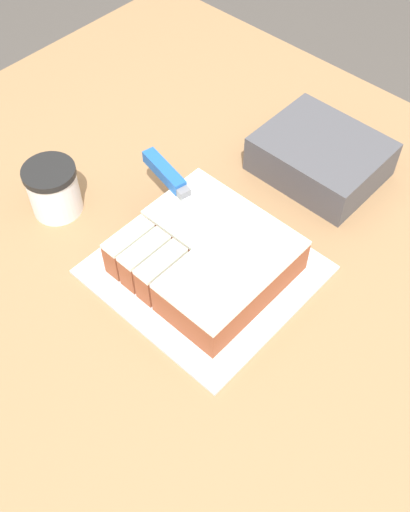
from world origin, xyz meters
TOP-DOWN VIEW (x-y plane):
  - ground_plane at (0.00, 0.00)m, footprint 8.00×8.00m
  - countertop at (0.00, 0.00)m, footprint 1.40×1.10m
  - cake_board at (-0.01, -0.05)m, footprint 0.32×0.30m
  - cake at (-0.00, -0.05)m, footprint 0.24×0.22m
  - knife at (-0.13, 0.00)m, footprint 0.28×0.08m
  - coffee_cup at (-0.29, -0.13)m, footprint 0.09×0.09m
  - storage_box at (-0.01, 0.26)m, footprint 0.21×0.18m

SIDE VIEW (x-z plane):
  - ground_plane at x=0.00m, z-range 0.00..0.00m
  - countertop at x=0.00m, z-range 0.00..0.95m
  - cake_board at x=-0.01m, z-range 0.95..0.95m
  - storage_box at x=-0.01m, z-range 0.95..1.02m
  - cake at x=0.00m, z-range 0.95..1.02m
  - coffee_cup at x=-0.29m, z-range 0.95..1.04m
  - knife at x=-0.13m, z-range 1.02..1.04m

